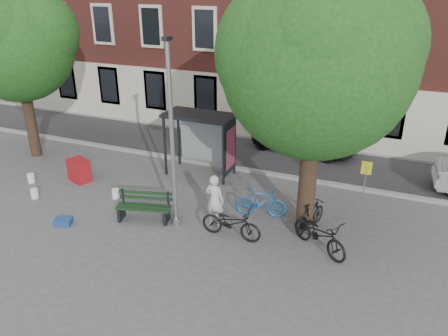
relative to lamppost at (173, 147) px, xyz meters
The scene contains 21 objects.
ground 2.78m from the lamppost, ahead, with size 90.00×90.00×0.00m, color #4C4C4F.
road 7.53m from the lamppost, 90.00° to the left, with size 40.00×4.00×0.01m, color #28282B.
curb_near 5.69m from the lamppost, 90.00° to the left, with size 40.00×0.25×0.12m, color gray.
curb_far 9.40m from the lamppost, 90.00° to the left, with size 40.00×0.25×0.12m, color gray.
lamppost is the anchor object (origin of this frame).
tree_right 5.10m from the lamppost, 19.03° to the left, with size 5.76×5.60×8.20m.
tree_left 9.75m from the lamppost, 162.21° to the left, with size 5.18×4.86×7.40m.
bus_shelter 4.24m from the lamppost, 98.43° to the left, with size 2.85×1.45×2.62m.
painter 2.29m from the lamppost, 22.37° to the left, with size 0.66×0.43×1.80m, color silver.
bench 2.61m from the lamppost, behind, with size 1.95×1.05×0.96m.
bike_a 3.02m from the lamppost, ahead, with size 0.70×2.00×1.05m, color black.
bike_b 3.69m from the lamppost, 33.20° to the left, with size 0.51×1.80×1.08m, color #1B5899.
bike_c 5.23m from the lamppost, ahead, with size 0.74×2.13×1.12m, color black.
bike_d 5.00m from the lamppost, 18.60° to the left, with size 0.47×1.67×1.00m, color black.
car_dark 8.99m from the lamppost, 73.99° to the left, with size 2.27×4.92×1.37m, color black.
red_stand 5.95m from the lamppost, 163.87° to the left, with size 0.90×0.60×0.90m, color maroon.
blue_crate 4.65m from the lamppost, 157.05° to the right, with size 0.55×0.40×0.20m, color navy.
bucket_a 7.46m from the lamppost, behind, with size 0.28×0.28×0.36m, color white.
bucket_b 4.05m from the lamppost, 164.96° to the left, with size 0.28×0.28×0.36m, color white.
bucket_c 6.39m from the lamppost, behind, with size 0.28×0.28×0.36m, color white.
notice_sign 6.53m from the lamppost, 28.08° to the left, with size 0.35×0.05×2.02m.
Camera 1 is at (6.36, -11.11, 7.66)m, focal length 35.00 mm.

